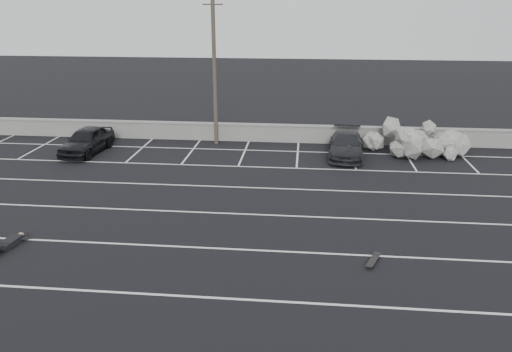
# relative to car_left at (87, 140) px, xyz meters

# --- Properties ---
(ground) EXTENTS (120.00, 120.00, 0.00)m
(ground) POSITION_rel_car_left_xyz_m (7.73, -10.63, -0.72)
(ground) COLOR black
(ground) RESTS_ON ground
(seawall) EXTENTS (50.00, 0.45, 1.06)m
(seawall) POSITION_rel_car_left_xyz_m (7.73, 3.37, -0.17)
(seawall) COLOR gray
(seawall) RESTS_ON ground
(stall_lines) EXTENTS (36.00, 20.05, 0.01)m
(stall_lines) POSITION_rel_car_left_xyz_m (7.64, -6.22, -0.71)
(stall_lines) COLOR silver
(stall_lines) RESTS_ON ground
(car_left) EXTENTS (2.02, 4.32, 1.43)m
(car_left) POSITION_rel_car_left_xyz_m (0.00, 0.00, 0.00)
(car_left) COLOR black
(car_left) RESTS_ON ground
(car_right) EXTENTS (2.17, 4.58, 1.29)m
(car_right) POSITION_rel_car_left_xyz_m (14.35, 0.76, -0.07)
(car_right) COLOR black
(car_right) RESTS_ON ground
(utility_pole) EXTENTS (1.12, 0.22, 8.43)m
(utility_pole) POSITION_rel_car_left_xyz_m (6.85, 2.57, 3.55)
(utility_pole) COLOR #4C4238
(utility_pole) RESTS_ON ground
(trash_bin) EXTENTS (0.58, 0.58, 0.81)m
(trash_bin) POSITION_rel_car_left_xyz_m (14.11, 2.72, -0.30)
(trash_bin) COLOR #232326
(trash_bin) RESTS_ON ground
(riprap_pile) EXTENTS (5.89, 4.02, 1.42)m
(riprap_pile) POSITION_rel_car_left_xyz_m (18.84, 1.45, -0.15)
(riprap_pile) COLOR #A29F98
(riprap_pile) RESTS_ON ground
(person) EXTENTS (1.44, 2.54, 0.47)m
(person) POSITION_rel_car_left_xyz_m (2.02, -11.06, -0.48)
(person) COLOR black
(person) RESTS_ON ground
(skateboard) EXTENTS (0.55, 0.89, 0.11)m
(skateboard) POSITION_rel_car_left_xyz_m (14.41, -11.12, -0.63)
(skateboard) COLOR black
(skateboard) RESTS_ON ground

